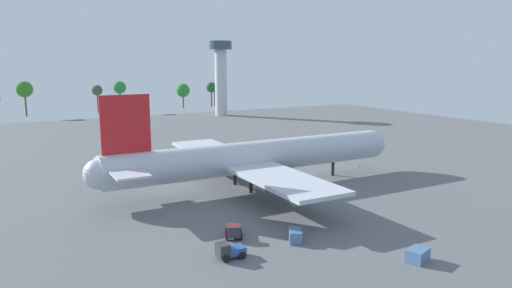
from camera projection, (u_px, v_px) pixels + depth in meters
name	position (u px, v px, depth m)	size (l,w,h in m)	color
ground_plane	(256.00, 187.00, 97.86)	(274.36, 274.36, 0.00)	slate
cargo_airplane	(255.00, 157.00, 96.62)	(68.59, 56.99, 20.05)	silver
catering_truck	(234.00, 231.00, 69.59)	(3.63, 4.40, 2.13)	#333338
baggage_tug	(229.00, 250.00, 62.23)	(3.80, 2.57, 2.23)	#333338
fuel_truck	(146.00, 174.00, 104.57)	(4.03, 5.30, 2.04)	#B21E19
pushback_tractor	(287.00, 142.00, 144.77)	(5.07, 5.06, 2.13)	#333338
cargo_loader	(319.00, 154.00, 126.37)	(5.02, 3.06, 1.94)	#333338
cargo_container_fore	(295.00, 236.00, 68.18)	(3.10, 3.66, 1.72)	#4C729E
cargo_container_aft	(418.00, 255.00, 61.29)	(3.56, 3.03, 1.75)	#4C729E
safety_cone_nose	(358.00, 165.00, 115.70)	(0.54, 0.54, 0.77)	orange
control_tower	(221.00, 71.00, 220.83)	(10.57, 10.57, 34.81)	silver
tree_line_backdrop	(104.00, 91.00, 234.53)	(123.12, 7.48, 16.42)	#51381E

